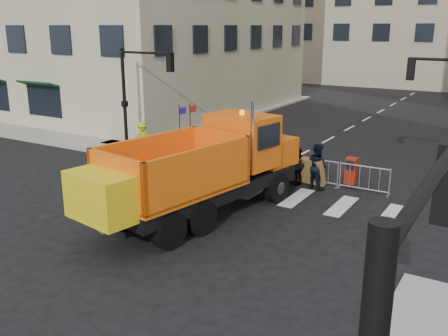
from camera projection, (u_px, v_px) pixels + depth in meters
The scene contains 10 objects.
ground at pixel (158, 233), 16.15m from camera, with size 120.00×120.00×0.00m, color black.
sidewalk_back at pixel (273, 169), 23.12m from camera, with size 64.00×5.00×0.15m, color gray.
traffic_light_left at pixel (125, 102), 25.56m from camera, with size 0.18×0.18×5.40m, color black.
crowd_barriers at pixel (249, 161), 22.62m from camera, with size 12.60×0.60×1.10m, color #9EA0A5, non-canonical shape.
plow_truck at pixel (200, 168), 17.05m from camera, with size 4.58×10.66×4.01m.
cop_a at pixel (256, 160), 21.73m from camera, with size 0.60×0.39×1.64m, color black.
cop_b at pixel (317, 166), 20.30m from camera, with size 0.92×0.72×1.89m, color black.
cop_c at pixel (298, 166), 20.74m from camera, with size 0.97×0.40×1.66m, color black.
worker at pixel (143, 137), 25.52m from camera, with size 1.03×0.59×1.60m, color #A6BB16.
newspaper_box at pixel (351, 171), 20.56m from camera, with size 0.45×0.40×1.10m, color maroon.
Camera 1 is at (9.57, -11.68, 6.45)m, focal length 40.00 mm.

